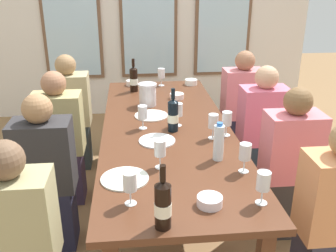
{
  "coord_description": "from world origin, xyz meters",
  "views": [
    {
      "loc": [
        -0.25,
        -2.58,
        1.81
      ],
      "look_at": [
        0.0,
        -0.1,
        0.79
      ],
      "focal_mm": 40.91,
      "sensor_mm": 36.0,
      "label": 1
    }
  ],
  "objects_px": {
    "dining_table": "(167,136)",
    "white_plate_2": "(157,141)",
    "tasting_bowl_3": "(132,83)",
    "seated_person_2": "(47,178)",
    "wine_bottle_1": "(173,115)",
    "tasting_bowl_2": "(210,201)",
    "wine_glass_6": "(263,182)",
    "wine_bottle_0": "(134,79)",
    "wine_glass_5": "(245,153)",
    "wine_glass_0": "(160,149)",
    "white_plate_1": "(151,116)",
    "wine_glass_3": "(130,182)",
    "seated_person_3": "(289,168)",
    "tasting_bowl_1": "(177,96)",
    "seated_person_5": "(241,109)",
    "seated_person_0": "(60,142)",
    "seated_person_1": "(261,134)",
    "seated_person_4": "(71,116)",
    "metal_pitcher": "(148,94)",
    "white_plate_0": "(125,179)",
    "wine_glass_7": "(227,119)",
    "wine_glass_4": "(161,74)",
    "seated_person_6": "(20,248)",
    "tasting_bowl_0": "(191,82)",
    "water_bottle": "(219,142)",
    "wine_bottle_2": "(163,204)",
    "seated_person_7": "(333,221)",
    "wine_glass_2": "(178,111)",
    "wine_glass_8": "(143,113)",
    "wine_glass_1": "(213,122)"
  },
  "relations": [
    {
      "from": "dining_table",
      "to": "white_plate_2",
      "type": "distance_m",
      "value": 0.27
    },
    {
      "from": "tasting_bowl_3",
      "to": "seated_person_2",
      "type": "bearing_deg",
      "value": -112.71
    },
    {
      "from": "wine_bottle_1",
      "to": "tasting_bowl_2",
      "type": "xyz_separation_m",
      "value": [
        0.07,
        -0.95,
        -0.1
      ]
    },
    {
      "from": "wine_glass_6",
      "to": "wine_bottle_0",
      "type": "bearing_deg",
      "value": 106.85
    },
    {
      "from": "wine_glass_5",
      "to": "wine_glass_0",
      "type": "bearing_deg",
      "value": 168.53
    },
    {
      "from": "white_plate_1",
      "to": "wine_glass_3",
      "type": "distance_m",
      "value": 1.23
    },
    {
      "from": "seated_person_3",
      "to": "wine_glass_5",
      "type": "bearing_deg",
      "value": -139.17
    },
    {
      "from": "wine_bottle_0",
      "to": "tasting_bowl_1",
      "type": "relative_size",
      "value": 2.48
    },
    {
      "from": "wine_glass_0",
      "to": "seated_person_5",
      "type": "distance_m",
      "value": 1.81
    },
    {
      "from": "seated_person_0",
      "to": "seated_person_1",
      "type": "distance_m",
      "value": 1.66
    },
    {
      "from": "white_plate_1",
      "to": "seated_person_4",
      "type": "relative_size",
      "value": 0.24
    },
    {
      "from": "metal_pitcher",
      "to": "seated_person_5",
      "type": "xyz_separation_m",
      "value": [
        0.94,
        0.4,
        -0.31
      ]
    },
    {
      "from": "white_plate_0",
      "to": "wine_glass_7",
      "type": "distance_m",
      "value": 0.89
    },
    {
      "from": "wine_glass_4",
      "to": "wine_glass_3",
      "type": "bearing_deg",
      "value": -98.93
    },
    {
      "from": "tasting_bowl_1",
      "to": "seated_person_6",
      "type": "xyz_separation_m",
      "value": [
        -0.99,
        -1.65,
        -0.24
      ]
    },
    {
      "from": "wine_glass_4",
      "to": "seated_person_6",
      "type": "height_order",
      "value": "seated_person_6"
    },
    {
      "from": "seated_person_4",
      "to": "wine_glass_5",
      "type": "bearing_deg",
      "value": -52.95
    },
    {
      "from": "white_plate_2",
      "to": "tasting_bowl_0",
      "type": "xyz_separation_m",
      "value": [
        0.44,
        1.34,
        0.02
      ]
    },
    {
      "from": "white_plate_2",
      "to": "tasting_bowl_0",
      "type": "relative_size",
      "value": 1.99
    },
    {
      "from": "wine_bottle_0",
      "to": "wine_bottle_1",
      "type": "height_order",
      "value": "wine_bottle_1"
    },
    {
      "from": "seated_person_1",
      "to": "water_bottle",
      "type": "bearing_deg",
      "value": -124.38
    },
    {
      "from": "wine_bottle_2",
      "to": "seated_person_4",
      "type": "height_order",
      "value": "seated_person_4"
    },
    {
      "from": "dining_table",
      "to": "tasting_bowl_3",
      "type": "distance_m",
      "value": 1.16
    },
    {
      "from": "wine_glass_7",
      "to": "seated_person_7",
      "type": "relative_size",
      "value": 0.16
    },
    {
      "from": "tasting_bowl_1",
      "to": "wine_glass_5",
      "type": "height_order",
      "value": "wine_glass_5"
    },
    {
      "from": "wine_bottle_2",
      "to": "white_plate_1",
      "type": "bearing_deg",
      "value": 88.79
    },
    {
      "from": "tasting_bowl_2",
      "to": "white_plate_1",
      "type": "bearing_deg",
      "value": 99.54
    },
    {
      "from": "tasting_bowl_3",
      "to": "water_bottle",
      "type": "height_order",
      "value": "water_bottle"
    },
    {
      "from": "wine_glass_2",
      "to": "seated_person_7",
      "type": "distance_m",
      "value": 1.25
    },
    {
      "from": "wine_glass_5",
      "to": "wine_bottle_1",
      "type": "bearing_deg",
      "value": 117.84
    },
    {
      "from": "white_plate_0",
      "to": "wine_glass_3",
      "type": "bearing_deg",
      "value": -82.76
    },
    {
      "from": "wine_bottle_2",
      "to": "wine_glass_3",
      "type": "distance_m",
      "value": 0.24
    },
    {
      "from": "water_bottle",
      "to": "wine_glass_2",
      "type": "xyz_separation_m",
      "value": [
        -0.18,
        0.56,
        0.0
      ]
    },
    {
      "from": "water_bottle",
      "to": "wine_glass_7",
      "type": "bearing_deg",
      "value": 68.88
    },
    {
      "from": "wine_glass_6",
      "to": "seated_person_1",
      "type": "distance_m",
      "value": 1.44
    },
    {
      "from": "white_plate_1",
      "to": "seated_person_1",
      "type": "relative_size",
      "value": 0.24
    },
    {
      "from": "wine_glass_8",
      "to": "seated_person_0",
      "type": "distance_m",
      "value": 0.79
    },
    {
      "from": "wine_glass_5",
      "to": "seated_person_6",
      "type": "height_order",
      "value": "seated_person_6"
    },
    {
      "from": "white_plate_0",
      "to": "wine_glass_3",
      "type": "height_order",
      "value": "wine_glass_3"
    },
    {
      "from": "seated_person_5",
      "to": "tasting_bowl_2",
      "type": "bearing_deg",
      "value": -110.49
    },
    {
      "from": "tasting_bowl_1",
      "to": "wine_glass_3",
      "type": "height_order",
      "value": "wine_glass_3"
    },
    {
      "from": "white_plate_1",
      "to": "seated_person_3",
      "type": "bearing_deg",
      "value": -30.66
    },
    {
      "from": "wine_glass_5",
      "to": "seated_person_0",
      "type": "distance_m",
      "value": 1.6
    },
    {
      "from": "white_plate_1",
      "to": "metal_pitcher",
      "type": "relative_size",
      "value": 1.38
    },
    {
      "from": "wine_glass_6",
      "to": "seated_person_5",
      "type": "bearing_deg",
      "value": 76.57
    },
    {
      "from": "wine_glass_4",
      "to": "seated_person_5",
      "type": "distance_m",
      "value": 0.87
    },
    {
      "from": "wine_glass_1",
      "to": "wine_glass_5",
      "type": "height_order",
      "value": "same"
    },
    {
      "from": "tasting_bowl_0",
      "to": "water_bottle",
      "type": "xyz_separation_m",
      "value": [
        -0.09,
        -1.64,
        0.09
      ]
    },
    {
      "from": "wine_glass_8",
      "to": "seated_person_0",
      "type": "bearing_deg",
      "value": 156.22
    },
    {
      "from": "tasting_bowl_0",
      "to": "tasting_bowl_1",
      "type": "xyz_separation_m",
      "value": [
        -0.2,
        -0.43,
        -0.0
      ]
    }
  ]
}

